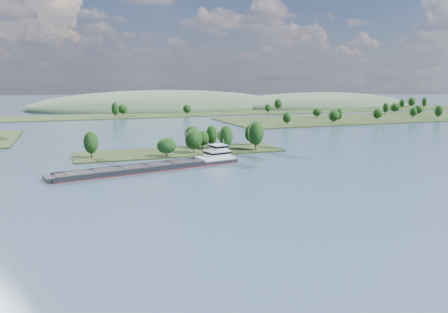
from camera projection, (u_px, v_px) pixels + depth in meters
name	position (u px, v px, depth m)	size (l,w,h in m)	color
ground	(221.00, 178.00, 158.07)	(1800.00, 1800.00, 0.00)	#3B4E66
tree_island	(195.00, 143.00, 214.02)	(100.00, 32.13, 15.64)	#202F15
right_bank	(393.00, 117.00, 401.45)	(320.00, 90.00, 14.23)	#202F15
back_shoreline	(132.00, 115.00, 419.63)	(900.00, 60.00, 15.16)	#202F15
hill_east	(320.00, 106.00, 568.86)	(260.00, 140.00, 36.00)	#40573C
hill_west	(164.00, 108.00, 530.05)	(320.00, 160.00, 44.00)	#40573C
cargo_barge	(162.00, 165.00, 174.68)	(77.83, 24.88, 10.49)	black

